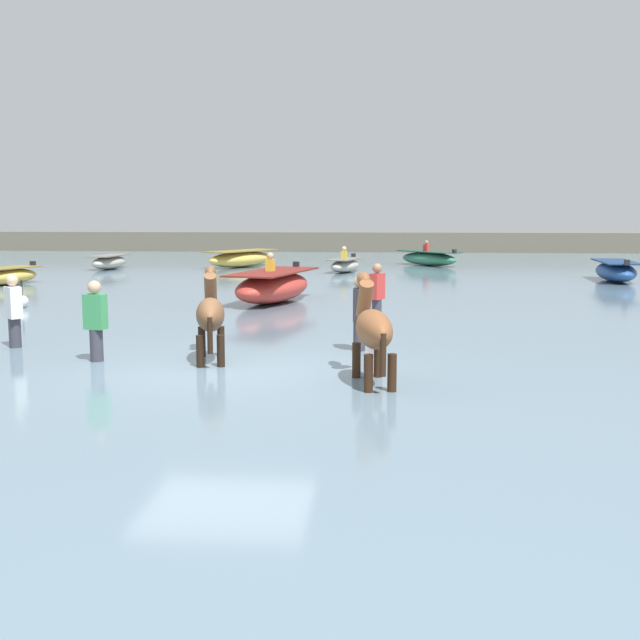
% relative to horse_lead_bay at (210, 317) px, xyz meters
% --- Properties ---
extents(ground_plane, '(120.00, 120.00, 0.00)m').
position_rel_horse_lead_bay_xyz_m(ground_plane, '(0.35, -0.65, -1.07)').
color(ground_plane, '#666051').
extents(water_surface, '(90.00, 90.00, 0.38)m').
position_rel_horse_lead_bay_xyz_m(water_surface, '(0.35, 9.35, -0.88)').
color(water_surface, slate).
rests_on(water_surface, ground).
extents(horse_lead_bay, '(0.69, 1.67, 1.80)m').
position_rel_horse_lead_bay_xyz_m(horse_lead_bay, '(0.00, 0.00, 0.00)').
color(horse_lead_bay, brown).
rests_on(horse_lead_bay, ground).
extents(horse_trailing_chestnut, '(0.70, 1.69, 1.82)m').
position_rel_horse_lead_bay_xyz_m(horse_trailing_chestnut, '(2.53, -1.40, 0.01)').
color(horse_trailing_chestnut, brown).
rests_on(horse_trailing_chestnut, ground).
extents(boat_distant_west, '(1.45, 2.62, 1.01)m').
position_rel_horse_lead_bay_xyz_m(boat_distant_west, '(1.07, 18.61, -0.41)').
color(boat_distant_west, '#B2AD9E').
rests_on(boat_distant_west, water_surface).
extents(boat_near_port, '(1.13, 2.67, 0.58)m').
position_rel_horse_lead_bay_xyz_m(boat_near_port, '(-8.78, 19.49, -0.40)').
color(boat_near_port, '#B2AD9E').
rests_on(boat_near_port, water_surface).
extents(boat_near_starboard, '(2.95, 4.04, 0.72)m').
position_rel_horse_lead_bay_xyz_m(boat_near_starboard, '(-3.54, 21.16, -0.33)').
color(boat_near_starboard, gold).
rests_on(boat_near_starboard, water_surface).
extents(boat_far_offshore, '(1.44, 3.45, 0.82)m').
position_rel_horse_lead_bay_xyz_m(boat_far_offshore, '(10.46, 15.27, -0.35)').
color(boat_far_offshore, '#28518E').
rests_on(boat_far_offshore, water_surface).
extents(boat_far_inshore, '(2.93, 3.27, 1.12)m').
position_rel_horse_lead_bay_xyz_m(boat_far_inshore, '(4.57, 22.78, -0.37)').
color(boat_far_inshore, '#337556').
rests_on(boat_far_inshore, water_surface).
extents(boat_mid_channel, '(1.68, 2.72, 0.70)m').
position_rel_horse_lead_bay_xyz_m(boat_mid_channel, '(-9.53, 12.18, -0.41)').
color(boat_mid_channel, gold).
rests_on(boat_mid_channel, water_surface).
extents(boat_distant_east, '(2.18, 3.97, 1.28)m').
position_rel_horse_lead_bay_xyz_m(boat_distant_east, '(-0.22, 8.04, -0.29)').
color(boat_distant_east, '#BC382D').
rests_on(boat_distant_east, water_surface).
extents(person_wading_close, '(0.35, 0.25, 1.63)m').
position_rel_horse_lead_bay_xyz_m(person_wading_close, '(-1.75, -0.20, -0.20)').
color(person_wading_close, '#383842').
rests_on(person_wading_close, ground).
extents(person_wading_mid, '(0.20, 0.32, 1.63)m').
position_rel_horse_lead_bay_xyz_m(person_wading_mid, '(2.26, 1.08, -0.20)').
color(person_wading_mid, '#383842').
rests_on(person_wading_mid, ground).
extents(person_onlooker_right, '(0.37, 0.37, 1.63)m').
position_rel_horse_lead_bay_xyz_m(person_onlooker_right, '(-3.60, 0.89, -0.20)').
color(person_onlooker_right, '#383842').
rests_on(person_onlooker_right, ground).
extents(person_spectator_far, '(0.34, 0.38, 1.63)m').
position_rel_horse_lead_bay_xyz_m(person_spectator_far, '(2.51, 4.36, -0.20)').
color(person_spectator_far, '#383842').
rests_on(person_spectator_far, ground).
extents(channel_buoy, '(0.30, 0.30, 0.68)m').
position_rel_horse_lead_bay_xyz_m(channel_buoy, '(-6.14, 6.35, -0.53)').
color(channel_buoy, silver).
rests_on(channel_buoy, water_surface).
extents(far_shoreline, '(80.00, 2.40, 1.56)m').
position_rel_horse_lead_bay_xyz_m(far_shoreline, '(0.35, 35.82, -0.29)').
color(far_shoreline, '#605B4C').
rests_on(far_shoreline, ground).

